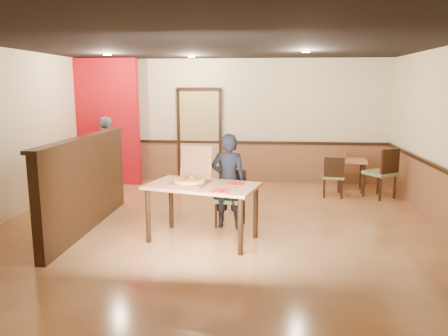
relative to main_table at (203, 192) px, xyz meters
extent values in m
plane|color=tan|center=(0.15, 0.54, -0.71)|extent=(7.00, 7.00, 0.00)
plane|color=black|center=(0.15, 0.54, 2.09)|extent=(7.00, 7.00, 0.00)
plane|color=beige|center=(0.15, 4.04, 0.69)|extent=(7.00, 0.00, 7.00)
cube|color=brown|center=(0.15, 4.01, -0.26)|extent=(7.00, 0.04, 0.90)
cube|color=black|center=(0.15, 3.99, 0.21)|extent=(7.00, 0.06, 0.06)
cube|color=tan|center=(-0.65, 4.00, 0.34)|extent=(0.90, 0.06, 2.10)
cube|color=black|center=(-1.85, 0.34, -0.01)|extent=(0.14, 3.00, 1.40)
cube|color=black|center=(-1.85, 0.34, 0.71)|extent=(0.20, 3.10, 0.05)
cube|color=#AD0C15|center=(-2.75, 3.54, 0.69)|extent=(1.60, 0.20, 2.78)
cylinder|color=beige|center=(-2.15, 2.34, 2.07)|extent=(0.14, 0.14, 0.02)
cylinder|color=beige|center=(-0.65, 3.04, 2.07)|extent=(0.14, 0.14, 0.02)
cylinder|color=beige|center=(1.55, 2.04, 2.07)|extent=(0.14, 0.14, 0.02)
cube|color=tan|center=(0.00, 0.00, 0.09)|extent=(1.70, 1.23, 0.04)
cylinder|color=black|center=(-0.75, -0.17, -0.32)|extent=(0.07, 0.07, 0.78)
cylinder|color=black|center=(-0.57, 0.52, -0.32)|extent=(0.07, 0.07, 0.78)
cylinder|color=black|center=(0.57, -0.52, -0.32)|extent=(0.07, 0.07, 0.78)
cylinder|color=black|center=(0.75, 0.17, -0.32)|extent=(0.07, 0.07, 0.78)
cube|color=olive|center=(0.34, 0.69, -0.28)|extent=(0.51, 0.51, 0.06)
cube|color=black|center=(0.37, 0.89, -0.04)|extent=(0.41, 0.12, 0.41)
cylinder|color=black|center=(0.13, 0.55, -0.52)|extent=(0.04, 0.04, 0.38)
cylinder|color=black|center=(0.20, 0.90, -0.52)|extent=(0.04, 0.04, 0.38)
cylinder|color=black|center=(0.47, 0.48, -0.52)|extent=(0.04, 0.04, 0.38)
cylinder|color=black|center=(0.55, 0.83, -0.52)|extent=(0.04, 0.04, 0.38)
cube|color=olive|center=(2.24, 2.76, -0.30)|extent=(0.45, 0.45, 0.05)
cube|color=black|center=(2.22, 2.58, -0.08)|extent=(0.39, 0.08, 0.39)
cylinder|color=black|center=(2.42, 2.91, -0.53)|extent=(0.04, 0.04, 0.36)
cylinder|color=black|center=(2.39, 2.58, -0.53)|extent=(0.04, 0.04, 0.36)
cylinder|color=black|center=(2.09, 2.95, -0.53)|extent=(0.04, 0.04, 0.36)
cylinder|color=black|center=(2.05, 2.62, -0.53)|extent=(0.04, 0.04, 0.36)
cube|color=olive|center=(3.14, 2.76, -0.21)|extent=(0.69, 0.69, 0.07)
cube|color=black|center=(3.27, 2.58, 0.06)|extent=(0.41, 0.31, 0.48)
cylinder|color=black|center=(3.19, 3.05, -0.49)|extent=(0.05, 0.05, 0.43)
cylinder|color=black|center=(3.42, 2.71, -0.49)|extent=(0.05, 0.05, 0.43)
cylinder|color=black|center=(2.85, 2.81, -0.49)|extent=(0.05, 0.05, 0.43)
cylinder|color=black|center=(3.09, 2.48, -0.49)|extent=(0.05, 0.05, 0.43)
cube|color=tan|center=(2.69, 3.31, -0.06)|extent=(0.70, 0.70, 0.04)
cylinder|color=black|center=(2.43, 3.12, -0.39)|extent=(0.07, 0.07, 0.63)
cylinder|color=black|center=(2.49, 3.58, -0.39)|extent=(0.07, 0.07, 0.63)
cylinder|color=black|center=(2.88, 3.05, -0.39)|extent=(0.07, 0.07, 0.63)
cylinder|color=black|center=(2.95, 3.51, -0.39)|extent=(0.07, 0.07, 0.63)
imported|color=black|center=(0.32, 0.62, 0.03)|extent=(0.55, 0.37, 1.48)
imported|color=gray|center=(-2.39, 2.69, 0.08)|extent=(0.56, 0.98, 1.58)
cube|color=brown|center=(-0.19, 0.00, 0.13)|extent=(0.56, 0.56, 0.03)
cube|color=brown|center=(-0.13, 0.27, 0.38)|extent=(0.49, 0.18, 0.47)
cylinder|color=#E4BF53|center=(-0.19, 0.00, 0.16)|extent=(0.58, 0.58, 0.03)
cube|color=red|center=(0.30, -0.37, 0.11)|extent=(0.27, 0.27, 0.01)
cylinder|color=silver|center=(0.27, -0.37, 0.12)|extent=(0.03, 0.21, 0.01)
cube|color=silver|center=(0.33, -0.37, 0.12)|extent=(0.04, 0.22, 0.00)
cube|color=red|center=(0.46, 0.11, 0.11)|extent=(0.27, 0.27, 0.01)
cylinder|color=silver|center=(0.43, 0.11, 0.12)|extent=(0.05, 0.19, 0.01)
cube|color=silver|center=(0.49, 0.11, 0.12)|extent=(0.06, 0.20, 0.00)
cylinder|color=brown|center=(2.58, 3.41, 0.03)|extent=(0.05, 0.05, 0.14)
camera|label=1|loc=(0.88, -5.95, 1.47)|focal=35.00mm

